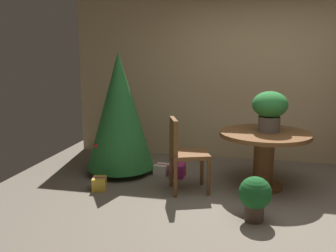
# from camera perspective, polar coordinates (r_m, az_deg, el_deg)

# --- Properties ---
(ground_plane) EXTENTS (6.60, 6.60, 0.00)m
(ground_plane) POSITION_cam_1_polar(r_m,az_deg,el_deg) (3.95, 14.64, -13.82)
(ground_plane) COLOR #756B5B
(back_wall_panel) EXTENTS (6.00, 0.10, 2.60)m
(back_wall_panel) POSITION_cam_1_polar(r_m,az_deg,el_deg) (5.79, 14.60, 7.45)
(back_wall_panel) COLOR tan
(back_wall_panel) RESTS_ON ground_plane
(round_dining_table) EXTENTS (1.11, 1.11, 0.71)m
(round_dining_table) POSITION_cam_1_polar(r_m,az_deg,el_deg) (4.64, 14.88, -3.39)
(round_dining_table) COLOR brown
(round_dining_table) RESTS_ON ground_plane
(flower_vase) EXTENTS (0.43, 0.43, 0.50)m
(flower_vase) POSITION_cam_1_polar(r_m,az_deg,el_deg) (4.61, 15.69, 2.75)
(flower_vase) COLOR #665B51
(flower_vase) RESTS_ON round_dining_table
(wooden_chair_left) EXTENTS (0.55, 0.53, 0.90)m
(wooden_chair_left) POSITION_cam_1_polar(r_m,az_deg,el_deg) (4.36, 2.44, -3.89)
(wooden_chair_left) COLOR brown
(wooden_chair_left) RESTS_ON ground_plane
(holiday_tree) EXTENTS (0.93, 0.93, 1.68)m
(holiday_tree) POSITION_cam_1_polar(r_m,az_deg,el_deg) (5.02, -7.64, 2.35)
(holiday_tree) COLOR brown
(holiday_tree) RESTS_ON ground_plane
(gift_box_purple) EXTENTS (0.19, 0.24, 0.18)m
(gift_box_purple) POSITION_cam_1_polar(r_m,az_deg,el_deg) (4.99, 1.57, -6.97)
(gift_box_purple) COLOR #9E287A
(gift_box_purple) RESTS_ON ground_plane
(gift_box_gold) EXTENTS (0.21, 0.23, 0.16)m
(gift_box_gold) POSITION_cam_1_polar(r_m,az_deg,el_deg) (4.60, -10.75, -8.90)
(gift_box_gold) COLOR gold
(gift_box_gold) RESTS_ON ground_plane
(gift_box_cream) EXTENTS (0.21, 0.22, 0.14)m
(gift_box_cream) POSITION_cam_1_polar(r_m,az_deg,el_deg) (5.09, -0.99, -6.82)
(gift_box_cream) COLOR silver
(gift_box_cream) RESTS_ON ground_plane
(potted_plant) EXTENTS (0.33, 0.33, 0.46)m
(potted_plant) POSITION_cam_1_polar(r_m,az_deg,el_deg) (3.77, 13.51, -10.61)
(potted_plant) COLOR #4C382D
(potted_plant) RESTS_ON ground_plane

